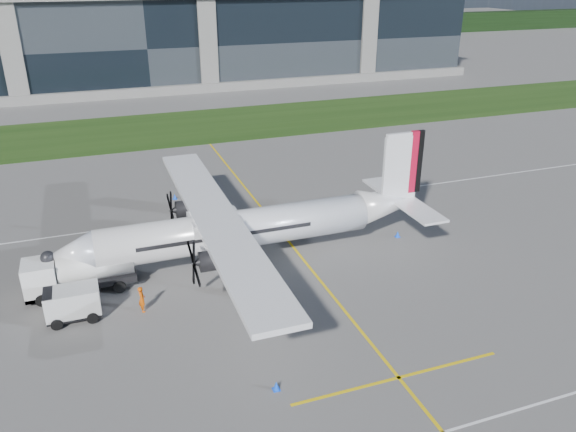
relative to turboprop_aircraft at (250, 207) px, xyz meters
The scene contains 15 objects.
ground 31.35m from the turboprop_aircraft, 88.91° to the left, with size 400.00×400.00×0.00m, color #63615E.
grass_strip 39.28m from the turboprop_aircraft, 89.14° to the left, with size 400.00×18.00×0.04m, color #1C390F.
terminal_building 71.13m from the turboprop_aircraft, 89.53° to the left, with size 120.00×20.00×15.00m, color black.
tree_line 131.06m from the turboprop_aircraft, 89.74° to the left, with size 400.00×6.00×6.00m, color black.
yellow_taxiway_centerline 5.66m from the turboprop_aircraft, 16.31° to the left, with size 0.20×70.00×0.01m, color yellow.
turboprop_aircraft is the anchor object (origin of this frame).
fuel_tanker_truck 12.54m from the turboprop_aircraft, behind, with size 7.24×2.35×2.72m, color white, non-canonical shape.
baggage_tug 13.09m from the turboprop_aircraft, 164.20° to the right, with size 3.36×2.01×2.01m, color silver, non-canonical shape.
ground_crew_person 9.74m from the turboprop_aircraft, 153.60° to the right, with size 0.80×0.57×1.97m, color #F25907.
safety_cone_nose_stbd 13.87m from the turboprop_aircraft, behind, with size 0.36×0.36×0.50m, color blue.
safety_cone_portwing 14.47m from the turboprop_aircraft, 101.21° to the right, with size 0.36×0.36×0.50m, color blue.
safety_cone_stbdwing 14.72m from the turboprop_aircraft, 103.57° to the left, with size 0.36×0.36×0.50m, color blue.
safety_cone_tail 12.65m from the turboprop_aircraft, ahead, with size 0.36×0.36×0.50m, color blue.
safety_cone_nose_port 13.42m from the turboprop_aircraft, behind, with size 0.36×0.36×0.50m, color blue.
safety_cone_fwd 15.37m from the turboprop_aircraft, behind, with size 0.36×0.36×0.50m, color blue.
Camera 1 is at (-10.31, -25.96, 19.54)m, focal length 35.00 mm.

